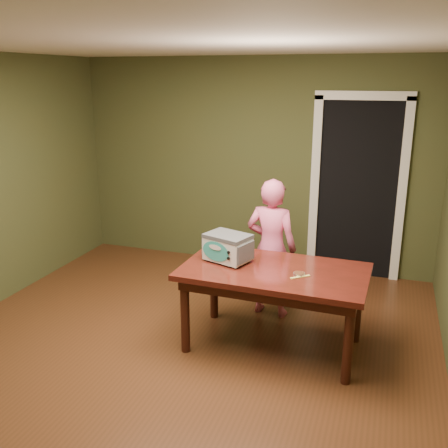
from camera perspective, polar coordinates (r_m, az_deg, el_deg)
name	(u,v)px	position (r m, az deg, el deg)	size (l,w,h in m)	color
floor	(173,358)	(4.53, -5.86, -14.96)	(5.00, 5.00, 0.00)	#512B17
room_shell	(166,164)	(3.92, -6.59, 6.85)	(4.52, 5.02, 2.61)	#3C4424
doorway	(359,186)	(6.42, 15.18, 4.26)	(1.10, 0.66, 2.25)	black
dining_table	(274,280)	(4.41, 5.72, -6.34)	(1.62, 0.94, 0.75)	#3C140D
toy_oven	(228,247)	(4.48, 0.42, -2.60)	(0.47, 0.38, 0.25)	#4C4F54
baking_pan	(299,274)	(4.26, 8.59, -5.66)	(0.10, 0.10, 0.02)	silver
spatula	(300,277)	(4.22, 8.71, -5.99)	(0.18, 0.03, 0.01)	#ECDC66
child	(271,248)	(5.02, 5.43, -2.75)	(0.52, 0.34, 1.41)	#E65E8C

